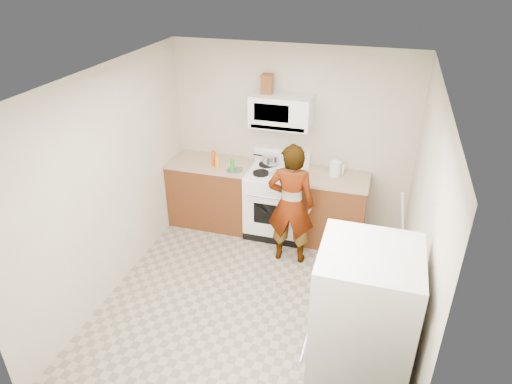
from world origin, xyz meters
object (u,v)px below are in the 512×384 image
at_px(saucepan, 270,159).
at_px(fridge, 359,344).
at_px(microwave, 281,111).
at_px(person, 291,205).
at_px(gas_range, 277,200).
at_px(kettle, 335,168).

bearing_deg(saucepan, fridge, -62.72).
height_order(microwave, saucepan, microwave).
height_order(person, fridge, fridge).
bearing_deg(gas_range, kettle, 6.47).
xyz_separation_m(gas_range, saucepan, (-0.14, 0.16, 0.53)).
distance_m(gas_range, microwave, 1.22).
bearing_deg(kettle, fridge, -77.53).
bearing_deg(gas_range, microwave, 90.00).
distance_m(gas_range, kettle, 0.92).
bearing_deg(person, kettle, -127.14).
xyz_separation_m(microwave, fridge, (1.29, -2.75, -0.85)).
bearing_deg(fridge, person, 115.73).
height_order(microwave, fridge, microwave).
height_order(fridge, saucepan, fridge).
xyz_separation_m(gas_range, microwave, (0.00, 0.13, 1.21)).
bearing_deg(fridge, gas_range, 116.48).
bearing_deg(kettle, saucepan, 175.82).
distance_m(kettle, saucepan, 0.88).
xyz_separation_m(gas_range, person, (0.31, -0.57, 0.30)).
xyz_separation_m(gas_range, fridge, (1.29, -2.62, 0.36)).
distance_m(gas_range, person, 0.71).
height_order(fridge, kettle, fridge).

